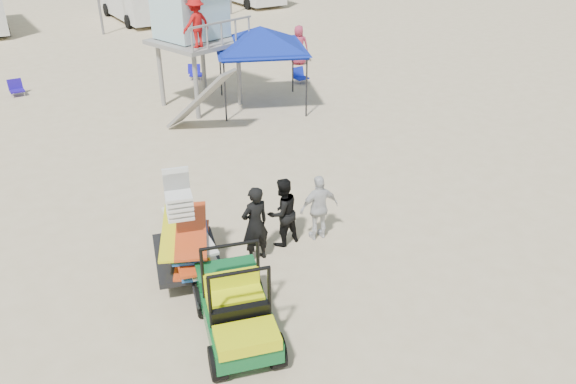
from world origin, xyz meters
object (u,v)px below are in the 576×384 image
canopy_blue (260,30)px  surf_trailer (184,239)px  utility_cart (236,303)px  man_left (255,225)px  lifeguard_tower (192,15)px

canopy_blue → surf_trailer: bearing=-128.2°
utility_cart → man_left: size_ratio=1.40×
lifeguard_tower → canopy_blue: lifeguard_tower is taller
utility_cart → canopy_blue: canopy_blue is taller
man_left → canopy_blue: size_ratio=0.45×
utility_cart → surf_trailer: surf_trailer is taller
man_left → utility_cart: bearing=49.5°
lifeguard_tower → canopy_blue: 2.50m
surf_trailer → lifeguard_tower: size_ratio=0.56×
utility_cart → lifeguard_tower: 13.40m
utility_cart → canopy_blue: 12.95m
surf_trailer → man_left: size_ratio=1.40×
man_left → lifeguard_tower: size_ratio=0.40×
lifeguard_tower → utility_cart: bearing=-111.0°
utility_cart → lifeguard_tower: lifeguard_tower is taller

